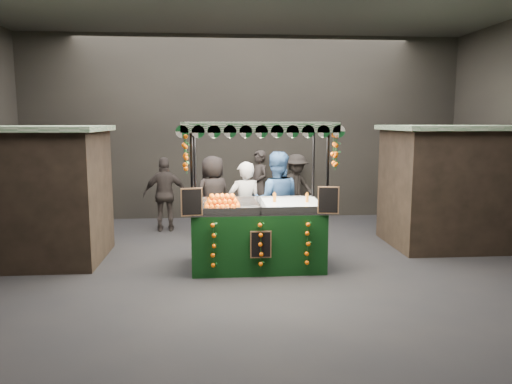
{
  "coord_description": "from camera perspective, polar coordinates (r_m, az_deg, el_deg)",
  "views": [
    {
      "loc": [
        -0.8,
        -8.63,
        2.7
      ],
      "look_at": [
        -0.02,
        0.73,
        1.33
      ],
      "focal_mm": 34.48,
      "sensor_mm": 36.0,
      "label": 1
    }
  ],
  "objects": [
    {
      "name": "neighbour_stall_right",
      "position": [
        11.47,
        22.22,
        0.7
      ],
      "size": [
        3.0,
        2.2,
        2.6
      ],
      "color": "black",
      "rests_on": "ground"
    },
    {
      "name": "shopper_1",
      "position": [
        11.7,
        16.96,
        -0.75
      ],
      "size": [
        1.13,
        1.04,
        1.87
      ],
      "rotation": [
        0.0,
        0.0,
        -0.46
      ],
      "color": "#2A2422",
      "rests_on": "ground"
    },
    {
      "name": "shopper_5",
      "position": [
        13.1,
        19.13,
        -0.27
      ],
      "size": [
        1.02,
        1.66,
        1.71
      ],
      "rotation": [
        0.0,
        0.0,
        1.92
      ],
      "color": "#2D2724",
      "rests_on": "ground"
    },
    {
      "name": "vendor_blue",
      "position": [
        10.13,
        2.35,
        -1.16
      ],
      "size": [
        1.09,
        0.9,
        2.08
      ],
      "rotation": [
        0.0,
        0.0,
        3.03
      ],
      "color": "navy",
      "rests_on": "ground"
    },
    {
      "name": "shopper_3",
      "position": [
        13.45,
        4.66,
        0.56
      ],
      "size": [
        1.34,
        1.14,
        1.8
      ],
      "rotation": [
        0.0,
        0.0,
        0.49
      ],
      "color": "#282320",
      "rests_on": "ground"
    },
    {
      "name": "vendor_grey",
      "position": [
        10.07,
        -1.3,
        -1.78
      ],
      "size": [
        0.76,
        0.59,
        1.88
      ],
      "rotation": [
        0.0,
        0.0,
        3.36
      ],
      "color": "gray",
      "rests_on": "ground"
    },
    {
      "name": "ground",
      "position": [
        9.08,
        0.49,
        -9.01
      ],
      "size": [
        12.0,
        12.0,
        0.0
      ],
      "primitive_type": "plane",
      "color": "black",
      "rests_on": "ground"
    },
    {
      "name": "shopper_0",
      "position": [
        11.55,
        -22.59,
        -2.05
      ],
      "size": [
        0.57,
        0.39,
        1.51
      ],
      "rotation": [
        0.0,
        0.0,
        0.05
      ],
      "color": "black",
      "rests_on": "ground"
    },
    {
      "name": "neighbour_stall_left",
      "position": [
        10.38,
        -25.04,
        -0.2
      ],
      "size": [
        3.0,
        2.2,
        2.6
      ],
      "color": "black",
      "rests_on": "ground"
    },
    {
      "name": "shopper_2",
      "position": [
        12.24,
        -10.47,
        -0.27
      ],
      "size": [
        1.09,
        0.5,
        1.82
      ],
      "rotation": [
        0.0,
        0.0,
        3.2
      ],
      "color": "#2C2523",
      "rests_on": "ground"
    },
    {
      "name": "market_hall",
      "position": [
        8.7,
        0.51,
        12.79
      ],
      "size": [
        12.1,
        10.1,
        5.05
      ],
      "color": "black",
      "rests_on": "ground"
    },
    {
      "name": "shopper_6",
      "position": [
        13.4,
        0.34,
        0.79
      ],
      "size": [
        0.71,
        0.82,
        1.9
      ],
      "rotation": [
        0.0,
        0.0,
        -1.12
      ],
      "color": "#2E2725",
      "rests_on": "ground"
    },
    {
      "name": "shopper_4",
      "position": [
        11.44,
        -5.0,
        -0.54
      ],
      "size": [
        1.11,
        1.01,
        1.9
      ],
      "rotation": [
        0.0,
        0.0,
        3.71
      ],
      "color": "black",
      "rests_on": "ground"
    },
    {
      "name": "juice_stall",
      "position": [
        9.05,
        0.25,
        -3.64
      ],
      "size": [
        2.76,
        1.62,
        2.67
      ],
      "color": "black",
      "rests_on": "ground"
    }
  ]
}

